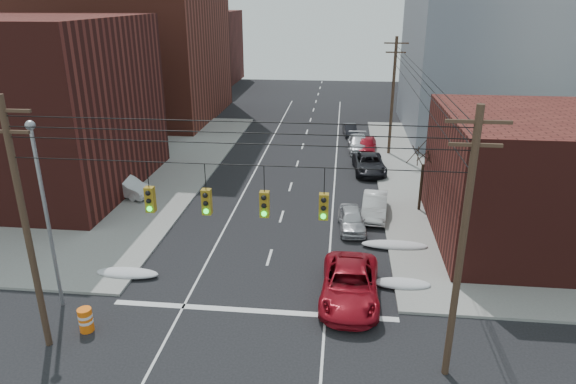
% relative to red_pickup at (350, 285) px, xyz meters
% --- Properties ---
extents(building_brick_near, '(20.00, 16.00, 13.00)m').
position_rel_red_pickup_xyz_m(building_brick_near, '(-26.65, 14.00, 5.64)').
color(building_brick_near, '#491A16').
rests_on(building_brick_near, ground).
extents(building_brick_far, '(22.00, 18.00, 12.00)m').
position_rel_red_pickup_xyz_m(building_brick_far, '(-30.65, 66.00, 5.14)').
color(building_brick_far, '#491A16').
rests_on(building_brick_far, ground).
extents(building_office, '(22.00, 20.00, 25.00)m').
position_rel_red_pickup_xyz_m(building_office, '(17.35, 36.00, 11.64)').
color(building_office, gray).
rests_on(building_office, ground).
extents(building_glass, '(20.00, 18.00, 22.00)m').
position_rel_red_pickup_xyz_m(building_glass, '(19.35, 62.00, 10.14)').
color(building_glass, gray).
rests_on(building_glass, ground).
extents(utility_pole_left, '(2.20, 0.28, 11.00)m').
position_rel_red_pickup_xyz_m(utility_pole_left, '(-13.15, -5.00, 4.93)').
color(utility_pole_left, '#473323').
rests_on(utility_pole_left, ground).
extents(utility_pole_right, '(2.20, 0.28, 11.00)m').
position_rel_red_pickup_xyz_m(utility_pole_right, '(3.85, -5.00, 4.93)').
color(utility_pole_right, '#473323').
rests_on(utility_pole_right, ground).
extents(utility_pole_far, '(2.20, 0.28, 11.00)m').
position_rel_red_pickup_xyz_m(utility_pole_far, '(3.85, 26.00, 4.93)').
color(utility_pole_far, '#473323').
rests_on(utility_pole_far, ground).
extents(traffic_signals, '(17.00, 0.42, 2.02)m').
position_rel_red_pickup_xyz_m(traffic_signals, '(-4.55, -5.03, 6.31)').
color(traffic_signals, black).
rests_on(traffic_signals, ground).
extents(street_light, '(0.44, 0.44, 9.32)m').
position_rel_red_pickup_xyz_m(street_light, '(-14.15, -2.00, 4.68)').
color(street_light, gray).
rests_on(street_light, ground).
extents(bare_tree, '(2.09, 2.20, 4.93)m').
position_rel_red_pickup_xyz_m(bare_tree, '(4.94, 12.00, 1.46)').
color(bare_tree, black).
rests_on(bare_tree, ground).
extents(snow_nw, '(3.50, 1.08, 0.42)m').
position_rel_red_pickup_xyz_m(snow_nw, '(-12.05, 1.00, -0.65)').
color(snow_nw, silver).
rests_on(snow_nw, ground).
extents(snow_ne, '(3.00, 1.08, 0.42)m').
position_rel_red_pickup_xyz_m(snow_ne, '(2.75, 1.50, -0.65)').
color(snow_ne, silver).
rests_on(snow_ne, ground).
extents(snow_east_far, '(4.00, 1.08, 0.42)m').
position_rel_red_pickup_xyz_m(snow_east_far, '(2.75, 6.00, -0.65)').
color(snow_east_far, silver).
rests_on(snow_east_far, ground).
extents(red_pickup, '(3.02, 6.25, 1.71)m').
position_rel_red_pickup_xyz_m(red_pickup, '(0.00, 0.00, 0.00)').
color(red_pickup, maroon).
rests_on(red_pickup, ground).
extents(parked_car_a, '(1.99, 4.25, 1.41)m').
position_rel_red_pickup_xyz_m(parked_car_a, '(0.15, 8.46, -0.15)').
color(parked_car_a, silver).
rests_on(parked_car_a, ground).
extents(parked_car_b, '(2.07, 4.82, 1.54)m').
position_rel_red_pickup_xyz_m(parked_car_b, '(1.75, 10.78, -0.09)').
color(parked_car_b, silver).
rests_on(parked_car_b, ground).
extents(parked_car_c, '(2.98, 5.73, 1.54)m').
position_rel_red_pickup_xyz_m(parked_car_c, '(1.75, 20.37, -0.09)').
color(parked_car_c, black).
rests_on(parked_car_c, ground).
extents(parked_car_d, '(2.34, 5.22, 1.49)m').
position_rel_red_pickup_xyz_m(parked_car_d, '(1.00, 26.93, -0.11)').
color(parked_car_d, silver).
rests_on(parked_car_d, ground).
extents(parked_car_e, '(2.17, 4.57, 1.51)m').
position_rel_red_pickup_xyz_m(parked_car_e, '(1.75, 26.53, -0.10)').
color(parked_car_e, maroon).
rests_on(parked_car_e, ground).
extents(parked_car_f, '(1.76, 3.90, 1.24)m').
position_rel_red_pickup_xyz_m(parked_car_f, '(0.15, 32.89, -0.24)').
color(parked_car_f, black).
rests_on(parked_car_f, ground).
extents(lot_car_a, '(4.64, 3.07, 1.45)m').
position_rel_red_pickup_xyz_m(lot_car_a, '(-16.78, 12.34, 0.02)').
color(lot_car_a, silver).
rests_on(lot_car_a, sidewalk_nw).
extents(lot_car_b, '(6.04, 4.03, 1.54)m').
position_rel_red_pickup_xyz_m(lot_car_b, '(-19.67, 20.72, 0.06)').
color(lot_car_b, '#B6B6BB').
rests_on(lot_car_b, sidewalk_nw).
extents(lot_car_c, '(5.59, 3.38, 1.52)m').
position_rel_red_pickup_xyz_m(lot_car_c, '(-21.19, 13.49, 0.05)').
color(lot_car_c, black).
rests_on(lot_car_c, sidewalk_nw).
extents(lot_car_d, '(4.97, 3.56, 1.57)m').
position_rel_red_pickup_xyz_m(lot_car_d, '(-20.87, 16.36, 0.08)').
color(lot_car_d, silver).
rests_on(lot_car_d, sidewalk_nw).
extents(construction_barrel, '(0.70, 0.70, 1.14)m').
position_rel_red_pickup_xyz_m(construction_barrel, '(-11.95, -3.87, -0.27)').
color(construction_barrel, orange).
rests_on(construction_barrel, ground).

